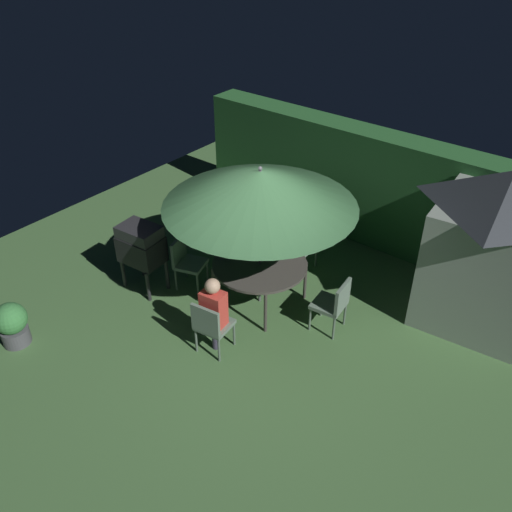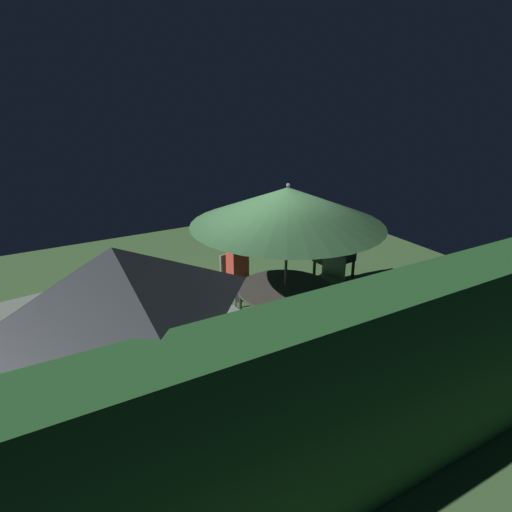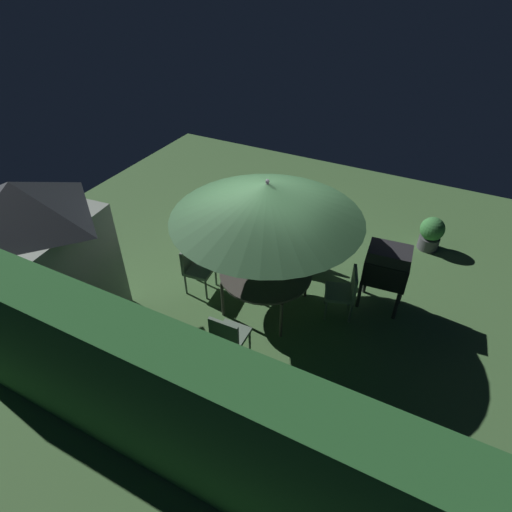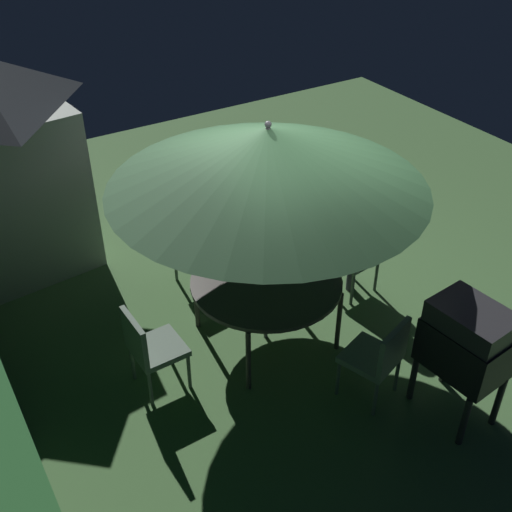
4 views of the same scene
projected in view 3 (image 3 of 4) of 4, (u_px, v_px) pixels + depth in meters
ground_plane at (264, 279)px, 7.86m from camera, size 11.00×11.00×0.00m
hedge_backdrop at (128, 386)px, 4.74m from camera, size 7.20×0.62×2.13m
garden_shed at (37, 257)px, 6.28m from camera, size 1.97×1.89×2.54m
patio_table at (266, 274)px, 6.89m from camera, size 1.51×1.51×0.75m
patio_umbrella at (267, 201)px, 6.06m from camera, size 2.90×2.90×2.42m
bbq_grill at (387, 266)px, 6.82m from camera, size 0.75×0.57×1.20m
chair_near_shed at (288, 238)px, 8.04m from camera, size 0.52×0.53×0.90m
chair_far_side at (195, 266)px, 7.36m from camera, size 0.52×0.51×0.90m
chair_toward_hedge at (228, 335)px, 6.07m from camera, size 0.47×0.48×0.90m
chair_toward_house at (345, 290)px, 6.85m from camera, size 0.59×0.59×0.90m
potted_plant_by_shed at (431, 233)px, 8.45m from camera, size 0.48×0.48×0.71m
person_in_red at (287, 229)px, 7.81m from camera, size 0.37×0.29×1.26m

